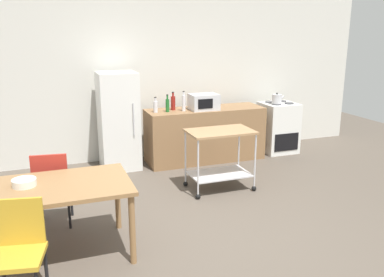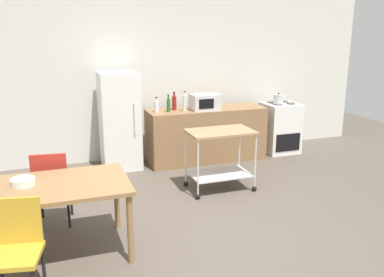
# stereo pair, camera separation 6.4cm
# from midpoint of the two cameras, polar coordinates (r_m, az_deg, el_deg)

# --- Properties ---
(ground_plane) EXTENTS (12.00, 12.00, 0.00)m
(ground_plane) POSITION_cam_midpoint_polar(r_m,az_deg,el_deg) (4.60, 3.78, -13.56)
(ground_plane) COLOR brown
(back_wall) EXTENTS (8.40, 0.12, 2.90)m
(back_wall) POSITION_cam_midpoint_polar(r_m,az_deg,el_deg) (7.13, -6.31, 8.91)
(back_wall) COLOR silver
(back_wall) RESTS_ON ground_plane
(kitchen_counter) EXTENTS (2.00, 0.64, 0.90)m
(kitchen_counter) POSITION_cam_midpoint_polar(r_m,az_deg,el_deg) (7.01, 2.24, 0.56)
(kitchen_counter) COLOR olive
(kitchen_counter) RESTS_ON ground_plane
(dining_table) EXTENTS (1.50, 0.90, 0.75)m
(dining_table) POSITION_cam_midpoint_polar(r_m,az_deg,el_deg) (4.20, -18.71, -7.16)
(dining_table) COLOR olive
(dining_table) RESTS_ON ground_plane
(chair_red) EXTENTS (0.45, 0.45, 0.89)m
(chair_red) POSITION_cam_midpoint_polar(r_m,az_deg,el_deg) (4.90, -18.57, -5.86)
(chair_red) COLOR #B72D23
(chair_red) RESTS_ON ground_plane
(chair_mustard) EXTENTS (0.47, 0.47, 0.89)m
(chair_mustard) POSITION_cam_midpoint_polar(r_m,az_deg,el_deg) (3.65, -22.84, -13.70)
(chair_mustard) COLOR gold
(chair_mustard) RESTS_ON ground_plane
(stove_oven) EXTENTS (0.60, 0.61, 0.92)m
(stove_oven) POSITION_cam_midpoint_polar(r_m,az_deg,el_deg) (7.67, 12.32, 1.50)
(stove_oven) COLOR white
(stove_oven) RESTS_ON ground_plane
(refrigerator) EXTENTS (0.60, 0.63, 1.55)m
(refrigerator) POSITION_cam_midpoint_polar(r_m,az_deg,el_deg) (6.64, -9.76, 2.43)
(refrigerator) COLOR white
(refrigerator) RESTS_ON ground_plane
(kitchen_cart) EXTENTS (0.91, 0.57, 0.85)m
(kitchen_cart) POSITION_cam_midpoint_polar(r_m,az_deg,el_deg) (5.70, 4.26, -1.60)
(kitchen_cart) COLOR #A37A51
(kitchen_cart) RESTS_ON ground_plane
(bottle_wine) EXTENTS (0.07, 0.07, 0.25)m
(bottle_wine) POSITION_cam_midpoint_polar(r_m,az_deg,el_deg) (6.59, -4.67, 4.49)
(bottle_wine) COLOR silver
(bottle_wine) RESTS_ON kitchen_counter
(bottle_sesame_oil) EXTENTS (0.06, 0.06, 0.28)m
(bottle_sesame_oil) POSITION_cam_midpoint_polar(r_m,az_deg,el_deg) (6.62, -3.01, 4.69)
(bottle_sesame_oil) COLOR #1E6628
(bottle_sesame_oil) RESTS_ON kitchen_counter
(bottle_soda) EXTENTS (0.07, 0.07, 0.30)m
(bottle_soda) POSITION_cam_midpoint_polar(r_m,az_deg,el_deg) (6.77, -2.22, 5.01)
(bottle_soda) COLOR maroon
(bottle_soda) RESTS_ON kitchen_counter
(bottle_olive_oil) EXTENTS (0.06, 0.06, 0.33)m
(bottle_olive_oil) POSITION_cam_midpoint_polar(r_m,az_deg,el_deg) (6.67, -0.74, 5.00)
(bottle_olive_oil) COLOR silver
(bottle_olive_oil) RESTS_ON kitchen_counter
(microwave) EXTENTS (0.46, 0.35, 0.26)m
(microwave) POSITION_cam_midpoint_polar(r_m,az_deg,el_deg) (6.79, 2.08, 5.10)
(microwave) COLOR silver
(microwave) RESTS_ON kitchen_counter
(fruit_bowl) EXTENTS (0.23, 0.23, 0.07)m
(fruit_bowl) POSITION_cam_midpoint_polar(r_m,az_deg,el_deg) (4.24, -22.04, -5.60)
(fruit_bowl) COLOR white
(fruit_bowl) RESTS_ON dining_table
(kettle) EXTENTS (0.24, 0.17, 0.19)m
(kettle) POSITION_cam_midpoint_polar(r_m,az_deg,el_deg) (7.41, 12.17, 5.39)
(kettle) COLOR silver
(kettle) RESTS_ON stove_oven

